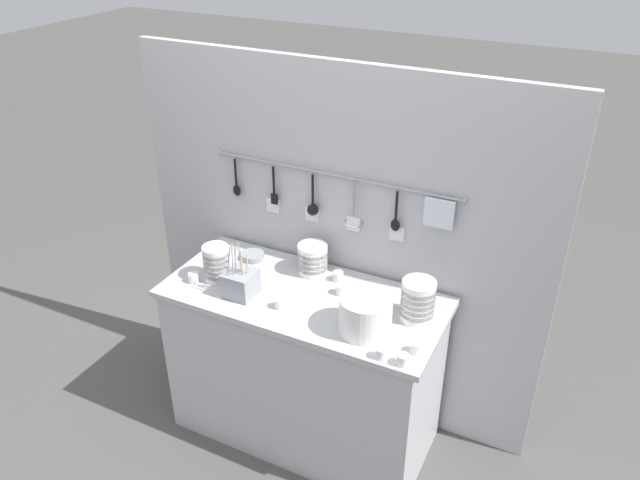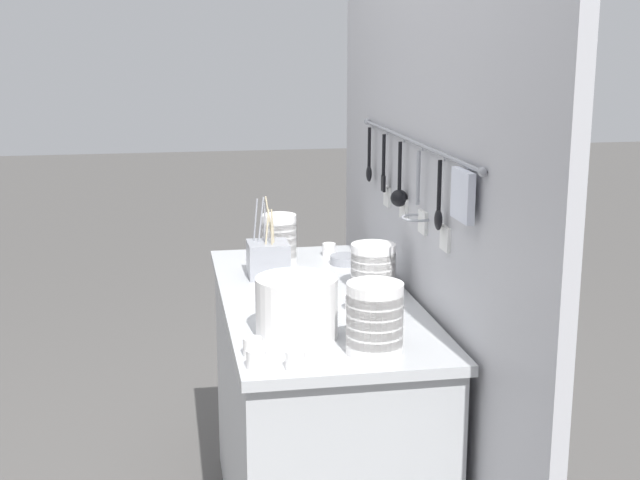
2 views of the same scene
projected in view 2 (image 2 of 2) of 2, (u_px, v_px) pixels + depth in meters
counter at (317, 421)px, 2.90m from camera, size 1.32×0.59×0.85m
back_wall at (419, 268)px, 2.84m from camera, size 2.12×0.11×1.86m
bowl_stack_wide_centre at (279, 239)px, 3.19m from camera, size 0.12×0.12×0.18m
bowl_stack_nested_right at (375, 318)px, 2.29m from camera, size 0.15×0.15×0.19m
bowl_stack_tall_left at (373, 267)px, 2.87m from camera, size 0.14×0.14×0.15m
plate_stack at (297, 307)px, 2.43m from camera, size 0.23×0.23×0.17m
steel_mixing_bowl at (346, 260)px, 3.20m from camera, size 0.12×0.12×0.03m
cutlery_caddy at (268, 259)px, 3.02m from camera, size 0.14×0.14×0.28m
cup_front_right at (272, 287)px, 2.82m from camera, size 0.05×0.05×0.05m
cup_back_left at (252, 347)px, 2.29m from camera, size 0.05×0.05×0.05m
cup_centre at (353, 302)px, 2.67m from camera, size 0.05×0.05×0.05m
cup_edge_far at (295, 360)px, 2.20m from camera, size 0.05×0.05×0.05m
cup_back_right at (256, 359)px, 2.21m from camera, size 0.05×0.05×0.05m
cup_by_caddy at (380, 295)px, 2.74m from camera, size 0.05×0.05×0.05m
cup_edge_near at (363, 321)px, 2.50m from camera, size 0.05×0.05×0.05m
cup_mid_row at (256, 252)px, 3.28m from camera, size 0.05×0.05×0.05m
cup_front_left at (329, 250)px, 3.31m from camera, size 0.05×0.05×0.05m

